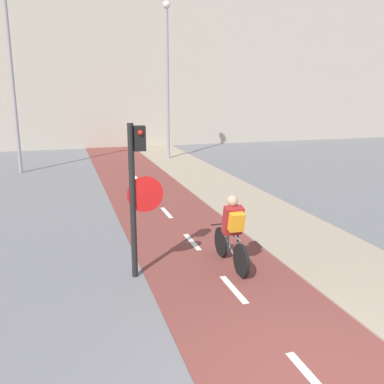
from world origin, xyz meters
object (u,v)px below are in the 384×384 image
(street_lamp_far, at_px, (11,64))
(cyclist_near, at_px, (232,233))
(street_lamp_sidewalk, at_px, (167,66))
(traffic_light_pole, at_px, (137,184))

(street_lamp_far, relative_size, cyclist_near, 4.33)
(street_lamp_far, height_order, street_lamp_sidewalk, street_lamp_sidewalk)
(street_lamp_far, distance_m, cyclist_near, 13.28)
(traffic_light_pole, bearing_deg, cyclist_near, -4.12)
(traffic_light_pole, height_order, cyclist_near, traffic_light_pole)
(street_lamp_far, xyz_separation_m, street_lamp_sidewalk, (6.86, 1.74, 0.08))
(street_lamp_sidewalk, relative_size, cyclist_near, 4.42)
(traffic_light_pole, height_order, street_lamp_sidewalk, street_lamp_sidewalk)
(traffic_light_pole, relative_size, cyclist_near, 1.70)
(street_lamp_sidewalk, height_order, cyclist_near, street_lamp_sidewalk)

